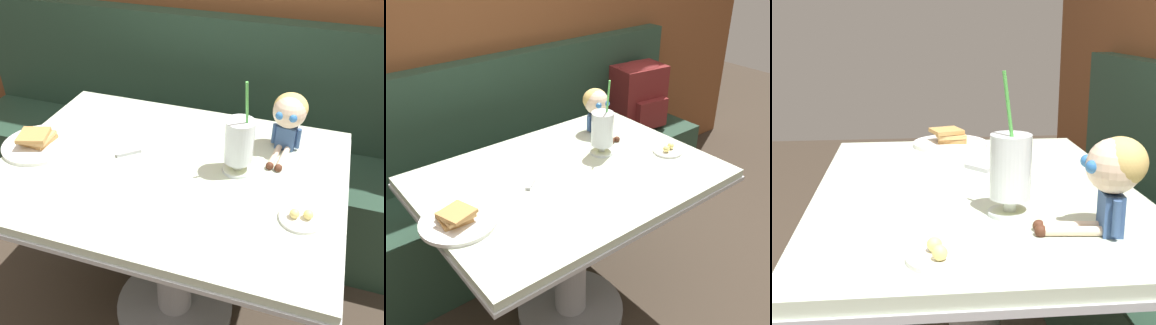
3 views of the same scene
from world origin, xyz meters
TOP-DOWN VIEW (x-y plane):
  - booth_bench at (0.00, 0.81)m, footprint 2.60×0.48m
  - diner_table at (0.00, 0.18)m, footprint 1.11×0.81m
  - toast_plate at (-0.47, 0.15)m, footprint 0.25×0.25m
  - milkshake_glass at (0.21, 0.23)m, footprint 0.10×0.10m
  - butter_saucer at (0.43, 0.06)m, footprint 0.12×0.12m
  - butter_knife at (-0.13, 0.23)m, footprint 0.19×0.17m
  - seated_doll at (0.33, 0.41)m, footprint 0.12×0.22m

SIDE VIEW (x-z plane):
  - booth_bench at x=0.00m, z-range -0.17..0.83m
  - diner_table at x=0.00m, z-range 0.17..0.91m
  - butter_knife at x=-0.13m, z-range 0.74..0.75m
  - butter_saucer at x=0.43m, z-range 0.73..0.77m
  - toast_plate at x=-0.47m, z-range 0.73..0.78m
  - milkshake_glass at x=0.21m, z-range 0.68..1.00m
  - seated_doll at x=0.33m, z-range 0.77..0.97m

